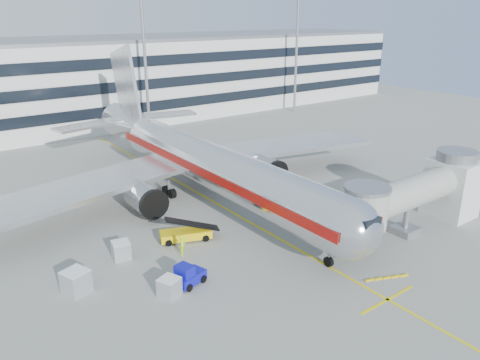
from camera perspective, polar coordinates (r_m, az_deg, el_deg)
ground at (r=45.70m, az=3.39°, el=-6.37°), size 180.00×180.00×0.00m
lead_in_line at (r=53.07m, az=-3.50°, el=-2.52°), size 0.25×70.00×0.01m
stop_bar at (r=37.50m, az=17.54°, el=-13.73°), size 6.00×0.25×0.01m
main_jet at (r=53.00m, az=-4.61°, el=2.29°), size 50.95×48.70×16.06m
jet_bridge at (r=47.97m, az=21.07°, el=-1.40°), size 17.80×4.50×7.00m
terminal at (r=93.97m, az=-20.06°, el=11.12°), size 150.00×24.25×15.60m
light_mast_centre at (r=81.22m, az=-11.62°, el=15.73°), size 2.40×1.20×25.45m
light_mast_east at (r=100.46m, az=6.96°, el=16.70°), size 2.40×1.20×25.45m
belt_loader at (r=44.18m, az=-6.63°, el=-6.48°), size 5.07×3.26×2.38m
baggage_tug at (r=37.33m, az=-6.35°, el=-11.52°), size 2.78×2.14×1.87m
cargo_container_left at (r=38.25m, az=-19.37°, el=-11.62°), size 2.20×2.20×1.84m
cargo_container_right at (r=42.08m, az=-14.28°, el=-8.27°), size 1.69×1.69×1.55m
cargo_container_front at (r=36.26m, az=-8.61°, el=-12.79°), size 1.84×1.84×1.49m
ramp_worker at (r=41.51m, az=-7.04°, el=-7.93°), size 0.80×0.78×1.85m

